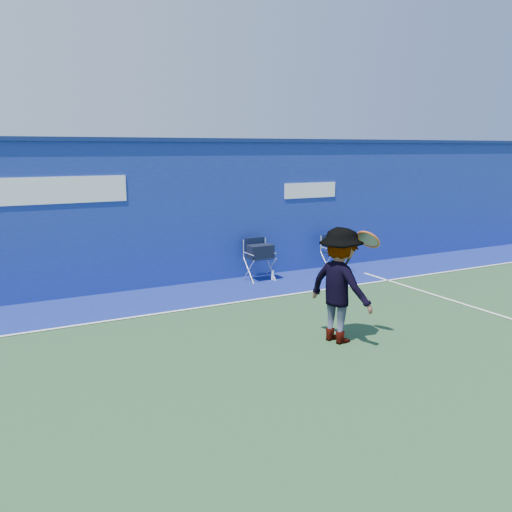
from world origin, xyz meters
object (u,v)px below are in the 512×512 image
directors_chair_right (335,261)px  tennis_player (340,285)px  water_bottle (273,275)px  directors_chair_left (259,263)px

directors_chair_right → tennis_player: 4.71m
directors_chair_right → water_bottle: bearing=179.8°
directors_chair_left → tennis_player: (-0.75, -3.96, 0.48)m
water_bottle → tennis_player: (-1.01, -3.82, 0.76)m
directors_chair_left → tennis_player: size_ratio=0.53×
directors_chair_right → water_bottle: (-1.68, 0.01, -0.16)m
directors_chair_right → water_bottle: directors_chair_right is taller
directors_chair_left → directors_chair_right: 1.95m
directors_chair_left → directors_chair_right: (1.94, -0.14, -0.12)m
directors_chair_left → water_bottle: (0.26, -0.13, -0.28)m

